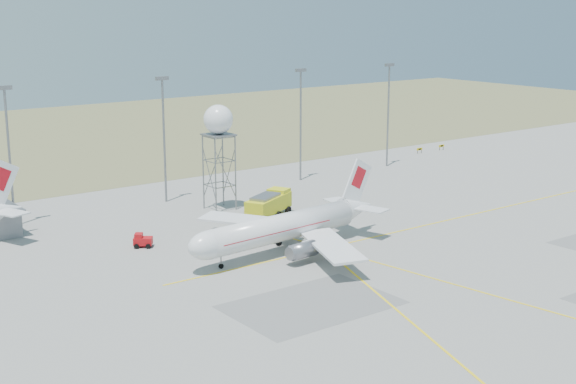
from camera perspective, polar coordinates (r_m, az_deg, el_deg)
ground at (r=91.63m, az=17.67°, el=-7.62°), size 400.00×400.00×0.00m
grass_strip at (r=203.98m, az=-16.13°, el=3.72°), size 400.00×120.00×0.03m
mast_a at (r=121.70m, az=-19.25°, el=3.20°), size 2.20×0.50×20.50m
mast_b at (r=131.28m, az=-8.83°, el=4.45°), size 2.20×0.50×20.50m
mast_c at (r=146.41m, az=0.91°, el=5.49°), size 2.20×0.50×20.50m
mast_d at (r=160.74m, az=7.15°, el=6.07°), size 2.20×0.50×20.50m
taxi_sign_near at (r=177.52m, az=9.34°, el=3.01°), size 1.60×0.17×1.20m
taxi_sign_far at (r=182.58m, az=10.86°, el=3.23°), size 1.60×0.17×1.20m
airliner_main at (r=104.42m, az=-0.28°, el=-2.55°), size 31.56×30.59×10.74m
radar_tower at (r=125.65m, az=-4.94°, el=2.91°), size 4.59×4.59×16.62m
fire_truck at (r=121.91m, az=-1.33°, el=-0.96°), size 9.98×7.18×3.83m
baggage_tug at (r=108.93m, az=-10.30°, el=-3.51°), size 2.95×2.89×1.89m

